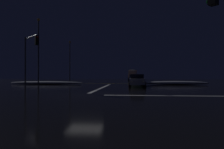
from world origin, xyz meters
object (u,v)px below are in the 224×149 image
Objects in this scene: sedan_green at (137,79)px; sedan_blue at (133,78)px; box_truck at (133,74)px; traffic_signal_nw at (30,51)px; sedan_white at (135,79)px; streetlamp_left_near at (38,47)px; sedan_silver at (137,80)px; sedan_orange at (133,77)px; sedan_red at (134,78)px; streetlamp_left_far at (70,58)px.

sedan_blue is (-0.33, 13.27, 0.00)m from sedan_green.
box_truck is 1.34× the size of traffic_signal_nw.
sedan_green and sedan_white have the same top height.
traffic_signal_nw is (-12.32, -21.55, 3.46)m from sedan_blue.
streetlamp_left_near is (-14.52, -1.91, 4.86)m from sedan_green.
sedan_white is at bearing 89.89° from sedan_silver.
sedan_green is 15.51m from traffic_signal_nw.
sedan_white is 6.54m from sedan_blue.
streetlamp_left_near is (-14.14, -27.20, 4.86)m from sedan_orange.
sedan_green is 0.52× the size of box_truck.
streetlamp_left_near reaches higher than traffic_signal_nw.
sedan_red is at bearing 90.58° from sedan_green.
sedan_blue is 0.70× the size of traffic_signal_nw.
traffic_signal_nw is at bearing -146.77° from sedan_green.
sedan_silver is 25.05m from sedan_red.
sedan_blue is 6.15m from sedan_red.
sedan_white is at bearing 30.86° from streetlamp_left_near.
streetlamp_left_near is at bearing -149.14° from sedan_white.
sedan_silver is 12.36m from sedan_white.
streetlamp_left_far is at bearing 126.22° from sedan_silver.
box_truck is at bearing 90.88° from sedan_red.
sedan_silver is 30.92m from sedan_orange.
sedan_white is 19.90m from traffic_signal_nw.
sedan_red is 30.57m from traffic_signal_nw.
sedan_silver is 1.00× the size of sedan_red.
traffic_signal_nw is (-12.26, -33.58, 3.46)m from sedan_orange.
traffic_signal_nw reaches higher than sedan_white.
sedan_white is 1.00× the size of sedan_orange.
sedan_silver is 1.00× the size of sedan_white.
sedan_blue is 0.44× the size of streetlamp_left_near.
box_truck is 37.98m from streetlamp_left_near.
streetlamp_left_near is (-14.19, -15.18, 4.86)m from sedan_blue.
sedan_orange is (-0.33, 18.56, 0.00)m from sedan_white.
sedan_orange is (-0.05, 12.02, 0.00)m from sedan_blue.
box_truck reaches higher than sedan_green.
sedan_green is at bearing -89.49° from sedan_white.
streetlamp_left_near reaches higher than streetlamp_left_far.
sedan_silver is 1.00× the size of sedan_green.
traffic_signal_nw is (-12.45, -27.71, 3.46)m from sedan_red.
traffic_signal_nw reaches higher than sedan_blue.
streetlamp_left_near is at bearing 165.56° from sedan_silver.
streetlamp_left_far is at bearing 135.87° from sedan_green.
sedan_orange is at bearing 91.01° from sedan_white.
sedan_green is at bearing 7.49° from streetlamp_left_near.
sedan_orange is 0.44× the size of streetlamp_left_near.
streetlamp_left_far is at bearing 153.04° from sedan_white.
sedan_red is at bearing 88.73° from sedan_blue.
sedan_white is 17.54m from streetlamp_left_near.
sedan_blue is at bearing -91.27° from sedan_red.
sedan_silver is 1.00× the size of sedan_blue.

